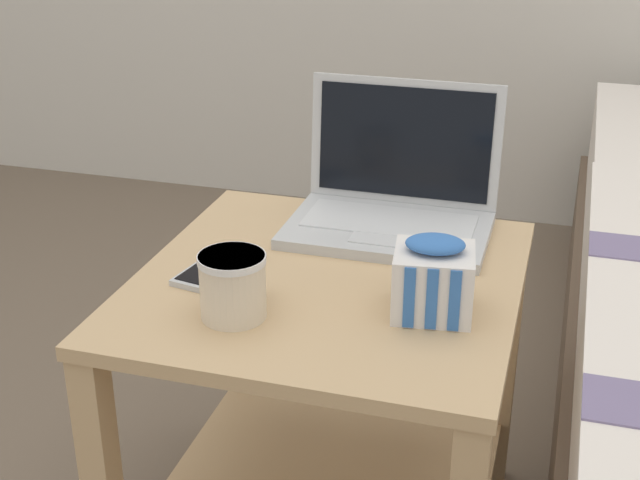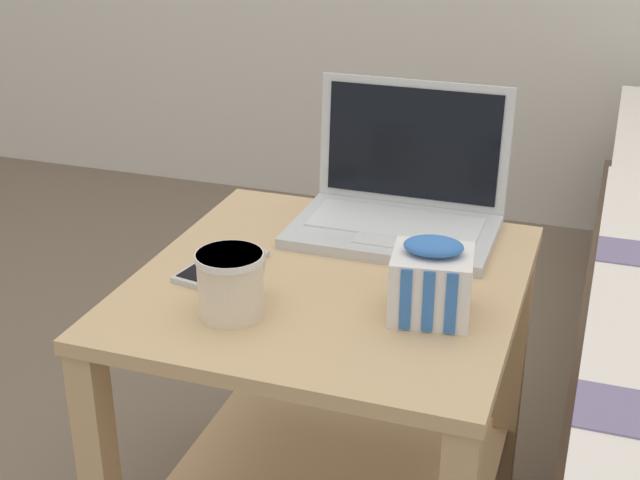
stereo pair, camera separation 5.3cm
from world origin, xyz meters
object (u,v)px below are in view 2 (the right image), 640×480
at_px(laptop, 400,201).
at_px(snack_bag, 432,281).
at_px(mug_front_left, 232,280).
at_px(cell_phone, 222,266).

xyz_separation_m(laptop, snack_bag, (0.12, -0.28, 0.00)).
xyz_separation_m(mug_front_left, snack_bag, (0.26, 0.09, 0.00)).
bearing_deg(cell_phone, laptop, 48.58).
height_order(laptop, cell_phone, laptop).
xyz_separation_m(mug_front_left, cell_phone, (-0.07, 0.12, -0.05)).
height_order(mug_front_left, snack_bag, snack_bag).
distance_m(snack_bag, cell_phone, 0.34).
distance_m(mug_front_left, snack_bag, 0.27).
xyz_separation_m(snack_bag, cell_phone, (-0.33, 0.04, -0.05)).
bearing_deg(mug_front_left, laptop, 68.84).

